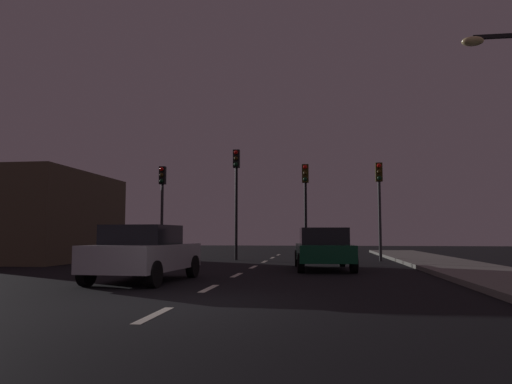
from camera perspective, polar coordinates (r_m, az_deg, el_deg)
The scene contains 16 objects.
ground_plane at distance 15.92m, azimuth -1.89°, elevation -9.47°, with size 80.00×80.00×0.00m, color black.
sidewalk_curb_right at distance 16.46m, azimuth 25.15°, elevation -8.59°, with size 3.00×40.00×0.15m, color gray.
lane_stripe_nearest at distance 7.99m, azimuth -11.77°, elevation -13.83°, with size 0.16×1.60×0.01m, color silver.
lane_stripe_second at distance 11.62m, azimuth -5.48°, elevation -11.10°, with size 0.16×1.60×0.01m, color silver.
lane_stripe_third at distance 15.33m, azimuth -2.26°, elevation -9.62°, with size 0.16×1.60×0.01m, color silver.
lane_stripe_fourth at distance 19.08m, azimuth -0.31°, elevation -8.71°, with size 0.16×1.60×0.01m, color silver.
lane_stripe_fifth at distance 22.84m, azimuth 0.99°, elevation -8.09°, with size 0.16×1.60×0.01m, color silver.
lane_stripe_sixth at distance 26.62m, azimuth 1.92°, elevation -7.65°, with size 0.16×1.60×0.01m, color silver.
lane_stripe_seventh at distance 30.40m, azimuth 2.62°, elevation -7.31°, with size 0.16×1.60×0.01m, color silver.
traffic_signal_far_left at distance 25.13m, azimuth -10.86°, elevation -0.21°, with size 0.32×0.38×4.68m.
traffic_signal_center_left at distance 24.26m, azimuth -2.31°, elevation 1.05°, with size 0.32×0.38×5.46m.
traffic_signal_center_right at distance 23.87m, azimuth 5.77°, elevation -0.06°, with size 0.32×0.38×4.66m.
traffic_signal_far_right at distance 24.02m, azimuth 14.15°, elevation 0.05°, with size 0.32×0.38×4.67m.
car_stopped_ahead at distance 17.83m, azimuth 7.82°, elevation -6.52°, with size 2.23×4.42×1.49m.
car_adjacent_lane at distance 13.50m, azimuth -12.88°, elevation -6.90°, with size 2.18×4.07×1.50m.
storefront_left at distance 25.36m, azimuth -23.49°, elevation -2.72°, with size 4.91×7.79×4.13m, color brown.
Camera 1 is at (2.57, -8.66, 1.25)m, focal length 34.39 mm.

